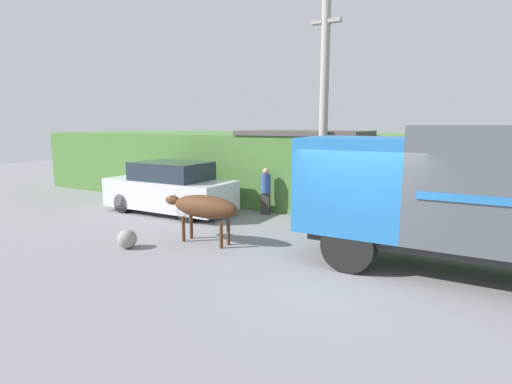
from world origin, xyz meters
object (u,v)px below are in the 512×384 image
(parked_suv, at_px, (170,188))
(roadside_rock, at_px, (127,239))
(brown_cow, at_px, (204,207))
(cargo_truck, at_px, (498,193))
(pedestrian_on_hill, at_px, (266,189))
(utility_pole, at_px, (324,108))

(parked_suv, height_order, roadside_rock, parked_suv)
(brown_cow, height_order, roadside_rock, brown_cow)
(cargo_truck, distance_m, parked_suv, 9.67)
(parked_suv, xyz_separation_m, pedestrian_on_hill, (2.98, 1.38, 0.02))
(parked_suv, relative_size, utility_pole, 0.66)
(brown_cow, height_order, pedestrian_on_hill, pedestrian_on_hill)
(brown_cow, xyz_separation_m, utility_pole, (1.72, 3.87, 2.57))
(cargo_truck, height_order, roadside_rock, cargo_truck)
(pedestrian_on_hill, bearing_deg, brown_cow, 82.43)
(pedestrian_on_hill, height_order, utility_pole, utility_pole)
(pedestrian_on_hill, distance_m, roadside_rock, 5.17)
(cargo_truck, bearing_deg, pedestrian_on_hill, 158.10)
(parked_suv, bearing_deg, pedestrian_on_hill, 21.52)
(parked_suv, bearing_deg, brown_cow, -39.53)
(cargo_truck, xyz_separation_m, utility_pole, (-4.62, 3.14, 1.78))
(cargo_truck, relative_size, utility_pole, 1.09)
(cargo_truck, relative_size, parked_suv, 1.65)
(utility_pole, bearing_deg, cargo_truck, -34.15)
(cargo_truck, bearing_deg, roadside_rock, -162.77)
(brown_cow, relative_size, pedestrian_on_hill, 1.42)
(cargo_truck, xyz_separation_m, parked_suv, (-9.50, 1.58, -0.88))
(cargo_truck, relative_size, brown_cow, 3.34)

